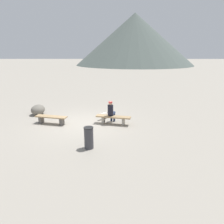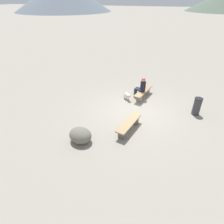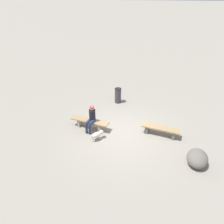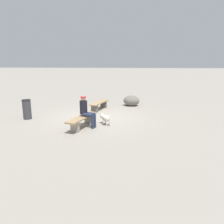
% 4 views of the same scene
% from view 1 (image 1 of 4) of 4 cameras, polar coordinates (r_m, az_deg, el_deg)
% --- Properties ---
extents(ground, '(210.00, 210.00, 0.06)m').
position_cam_1_polar(ground, '(11.07, -8.15, -3.29)').
color(ground, gray).
extents(bench_left, '(1.76, 0.78, 0.43)m').
position_cam_1_polar(bench_left, '(11.26, -16.77, -1.75)').
color(bench_left, '#605B56').
rests_on(bench_left, ground).
extents(bench_right, '(1.90, 0.80, 0.45)m').
position_cam_1_polar(bench_right, '(10.71, 0.37, -1.77)').
color(bench_right, gray).
rests_on(bench_right, ground).
extents(seated_person, '(0.42, 0.65, 1.23)m').
position_cam_1_polar(seated_person, '(10.74, -0.27, 0.31)').
color(seated_person, black).
rests_on(seated_person, ground).
extents(dog, '(0.54, 0.54, 0.42)m').
position_cam_1_polar(dog, '(11.53, -2.35, -0.72)').
color(dog, beige).
rests_on(dog, ground).
extents(trash_bin, '(0.39, 0.39, 0.89)m').
position_cam_1_polar(trash_bin, '(8.10, -6.57, -7.25)').
color(trash_bin, '#38383D').
rests_on(trash_bin, ground).
extents(boulder, '(0.95, 1.09, 0.61)m').
position_cam_1_polar(boulder, '(13.20, -20.17, 0.62)').
color(boulder, '#6B665B').
rests_on(boulder, ground).
extents(distant_peak_0, '(34.23, 34.23, 14.34)m').
position_cam_1_polar(distant_peak_0, '(62.71, 6.37, 19.68)').
color(distant_peak_0, '#4C5651').
rests_on(distant_peak_0, ground).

